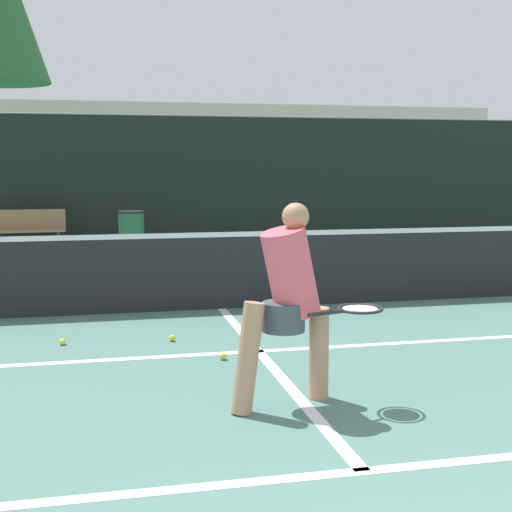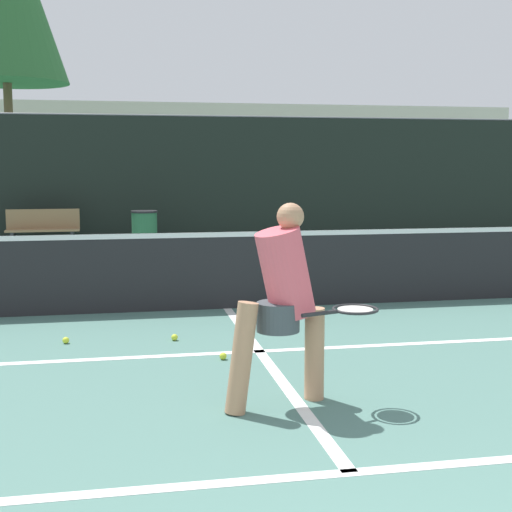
% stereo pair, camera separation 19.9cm
% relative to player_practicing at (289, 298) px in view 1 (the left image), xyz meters
% --- Properties ---
extents(court_baseline_near, '(11.00, 0.10, 0.01)m').
position_rel_player_practicing_xyz_m(court_baseline_near, '(0.11, -1.22, -0.80)').
color(court_baseline_near, white).
rests_on(court_baseline_near, ground).
extents(court_service_line, '(8.25, 0.10, 0.01)m').
position_rel_player_practicing_xyz_m(court_service_line, '(0.11, 1.51, -0.80)').
color(court_service_line, white).
rests_on(court_service_line, ground).
extents(court_center_mark, '(0.10, 4.81, 0.01)m').
position_rel_player_practicing_xyz_m(court_center_mark, '(0.11, 1.18, -0.80)').
color(court_center_mark, white).
rests_on(court_center_mark, ground).
extents(net, '(11.09, 0.09, 1.07)m').
position_rel_player_practicing_xyz_m(net, '(0.11, 3.59, -0.29)').
color(net, slate).
rests_on(net, ground).
extents(fence_back, '(24.00, 0.06, 2.84)m').
position_rel_player_practicing_xyz_m(fence_back, '(0.11, 10.81, 0.61)').
color(fence_back, black).
rests_on(fence_back, ground).
extents(player_practicing, '(1.21, 0.50, 1.50)m').
position_rel_player_practicing_xyz_m(player_practicing, '(0.00, 0.00, 0.00)').
color(player_practicing, tan).
rests_on(player_practicing, ground).
extents(tennis_ball_scattered_0, '(0.07, 0.07, 0.07)m').
position_rel_player_practicing_xyz_m(tennis_ball_scattered_0, '(-0.65, 2.09, -0.77)').
color(tennis_ball_scattered_0, '#D1E033').
rests_on(tennis_ball_scattered_0, ground).
extents(tennis_ball_scattered_2, '(0.07, 0.07, 0.07)m').
position_rel_player_practicing_xyz_m(tennis_ball_scattered_2, '(-0.27, 1.30, -0.77)').
color(tennis_ball_scattered_2, '#D1E033').
rests_on(tennis_ball_scattered_2, ground).
extents(tennis_ball_scattered_3, '(0.07, 0.07, 0.07)m').
position_rel_player_practicing_xyz_m(tennis_ball_scattered_3, '(0.88, 3.23, -0.77)').
color(tennis_ball_scattered_3, '#D1E033').
rests_on(tennis_ball_scattered_3, ground).
extents(tennis_ball_scattered_4, '(0.07, 0.07, 0.07)m').
position_rel_player_practicing_xyz_m(tennis_ball_scattered_4, '(-1.72, 2.17, -0.77)').
color(tennis_ball_scattered_4, '#D1E033').
rests_on(tennis_ball_scattered_4, ground).
extents(courtside_bench, '(1.46, 0.42, 0.86)m').
position_rel_player_practicing_xyz_m(courtside_bench, '(-2.72, 10.05, -0.34)').
color(courtside_bench, olive).
rests_on(courtside_bench, ground).
extents(trash_bin, '(0.54, 0.54, 0.83)m').
position_rel_player_practicing_xyz_m(trash_bin, '(-0.68, 9.74, -0.39)').
color(trash_bin, '#28603D').
rests_on(trash_bin, ground).
extents(parked_car, '(1.79, 4.36, 1.42)m').
position_rel_player_practicing_xyz_m(parked_car, '(3.32, 15.18, -0.21)').
color(parked_car, '#B7B7BC').
rests_on(parked_car, ground).
extents(building_far, '(36.00, 2.40, 4.60)m').
position_rel_player_practicing_xyz_m(building_far, '(0.11, 29.56, 1.50)').
color(building_far, beige).
rests_on(building_far, ground).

